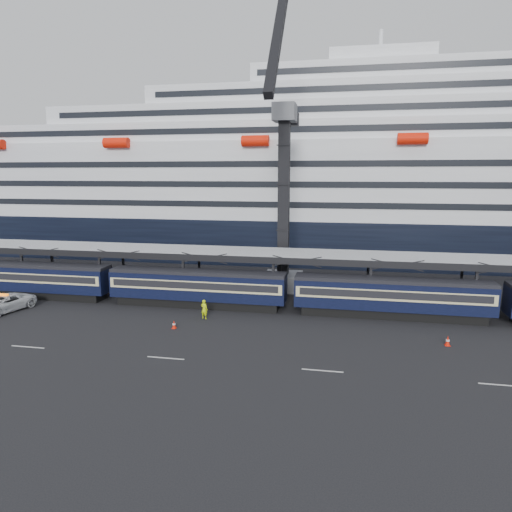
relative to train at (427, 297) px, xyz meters
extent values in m
cube|color=beige|center=(-33.35, -14.00, -2.19)|extent=(3.00, 0.15, 0.02)
cube|color=beige|center=(-21.35, -14.00, -2.19)|extent=(3.00, 0.15, 0.02)
cube|color=beige|center=(-9.35, -14.00, -2.19)|extent=(3.00, 0.15, 0.02)
cube|color=beige|center=(2.65, -14.00, -2.19)|extent=(3.00, 0.15, 0.02)
cube|color=black|center=(-43.35, 0.00, -1.75)|extent=(17.48, 2.40, 0.90)
cube|color=black|center=(-43.35, 0.00, 0.05)|extent=(19.00, 2.80, 2.70)
cube|color=beige|center=(-43.35, 0.00, 0.35)|extent=(18.62, 2.92, 1.05)
cube|color=black|center=(-43.35, 0.00, 0.40)|extent=(17.86, 2.98, 0.70)
cube|color=black|center=(-43.35, 0.00, 1.55)|extent=(19.00, 2.50, 0.35)
cube|color=black|center=(-23.35, 0.00, -1.75)|extent=(17.48, 2.40, 0.90)
cube|color=black|center=(-23.35, 0.00, 0.05)|extent=(19.00, 2.80, 2.70)
cube|color=beige|center=(-23.35, 0.00, 0.35)|extent=(18.62, 2.92, 1.05)
cube|color=black|center=(-23.35, 0.00, 0.40)|extent=(17.86, 2.98, 0.70)
cube|color=black|center=(-23.35, 0.00, 1.55)|extent=(19.00, 2.50, 0.35)
cube|color=black|center=(-3.35, 0.00, -1.75)|extent=(17.48, 2.40, 0.90)
cube|color=black|center=(-3.35, 0.00, 0.05)|extent=(19.00, 2.80, 2.70)
cube|color=beige|center=(-3.35, 0.00, 0.35)|extent=(18.62, 2.92, 1.05)
cube|color=black|center=(-3.35, 0.00, 0.40)|extent=(17.86, 2.98, 0.70)
cube|color=black|center=(-3.35, 0.00, 1.55)|extent=(19.00, 2.50, 0.35)
cube|color=#9B9CA3|center=(4.65, 4.00, 3.20)|extent=(130.00, 6.00, 0.25)
cube|color=black|center=(4.65, 1.00, 2.90)|extent=(130.00, 0.25, 0.70)
cube|color=black|center=(4.65, 7.00, 2.90)|extent=(130.00, 0.25, 0.70)
cube|color=black|center=(-45.35, 1.20, 0.50)|extent=(0.25, 0.25, 5.40)
cube|color=black|center=(-45.35, 6.80, 0.50)|extent=(0.25, 0.25, 5.40)
cube|color=black|center=(-35.35, 1.20, 0.50)|extent=(0.25, 0.25, 5.40)
cube|color=black|center=(-35.35, 6.80, 0.50)|extent=(0.25, 0.25, 5.40)
cube|color=black|center=(-25.35, 1.20, 0.50)|extent=(0.25, 0.25, 5.40)
cube|color=black|center=(-25.35, 6.80, 0.50)|extent=(0.25, 0.25, 5.40)
cube|color=black|center=(-15.35, 1.20, 0.50)|extent=(0.25, 0.25, 5.40)
cube|color=black|center=(-15.35, 6.80, 0.50)|extent=(0.25, 0.25, 5.40)
cube|color=black|center=(-5.35, 1.20, 0.50)|extent=(0.25, 0.25, 5.40)
cube|color=black|center=(-5.35, 6.80, 0.50)|extent=(0.25, 0.25, 5.40)
cube|color=black|center=(4.65, 1.20, 0.50)|extent=(0.25, 0.25, 5.40)
cube|color=black|center=(4.65, 6.80, 0.50)|extent=(0.25, 0.25, 5.40)
cube|color=black|center=(4.65, 36.00, 1.30)|extent=(200.00, 28.00, 7.00)
cube|color=silver|center=(4.65, 36.00, 10.80)|extent=(190.00, 26.88, 12.00)
cube|color=silver|center=(4.65, 36.00, 18.30)|extent=(160.00, 24.64, 3.00)
cube|color=black|center=(4.65, 23.63, 18.30)|extent=(153.60, 0.12, 0.90)
cube|color=silver|center=(4.65, 36.00, 21.30)|extent=(124.00, 21.84, 3.00)
cube|color=black|center=(4.65, 25.03, 21.30)|extent=(119.04, 0.12, 0.90)
cube|color=silver|center=(4.65, 36.00, 24.30)|extent=(90.00, 19.04, 3.00)
cube|color=black|center=(4.65, 26.43, 24.30)|extent=(86.40, 0.12, 0.90)
cube|color=silver|center=(4.65, 36.00, 27.30)|extent=(56.00, 16.24, 3.00)
cube|color=black|center=(4.65, 27.83, 27.30)|extent=(53.76, 0.12, 0.90)
cube|color=silver|center=(-3.35, 36.00, 29.80)|extent=(16.00, 12.00, 2.50)
cylinder|color=#FF1D08|center=(-43.35, 21.96, 16.60)|extent=(4.00, 1.60, 1.60)
cylinder|color=#FF1D08|center=(-21.35, 21.96, 16.60)|extent=(4.00, 1.60, 1.60)
cylinder|color=#FF1D08|center=(0.65, 21.96, 16.60)|extent=(4.00, 1.60, 1.60)
cube|color=#4D4F55|center=(-15.35, 9.00, -1.20)|extent=(4.50, 4.50, 2.00)
cube|color=black|center=(-15.35, 9.00, 8.80)|extent=(1.30, 1.30, 18.00)
cube|color=#4D4F55|center=(-15.35, 9.00, 18.80)|extent=(2.60, 3.20, 2.00)
cube|color=black|center=(-15.35, 3.21, 25.69)|extent=(0.90, 12.26, 14.37)
cube|color=black|center=(-15.35, 11.52, 18.80)|extent=(0.90, 5.04, 0.90)
cube|color=black|center=(-15.35, 14.04, 18.60)|extent=(2.20, 1.60, 1.60)
imported|color=silver|center=(-42.35, -5.76, -1.34)|extent=(4.21, 6.72, 1.73)
imported|color=#DEFF0D|center=(-21.36, -4.05, -1.24)|extent=(0.79, 0.62, 1.93)
cube|color=#FF1D08|center=(-23.23, -7.34, -2.18)|extent=(0.39, 0.39, 0.04)
cone|color=#FF1D08|center=(-23.23, -7.34, -1.79)|extent=(0.33, 0.33, 0.74)
cylinder|color=white|center=(-23.23, -7.34, -1.79)|extent=(0.28, 0.28, 0.12)
cube|color=#FF1D08|center=(0.58, -7.06, -2.18)|extent=(0.42, 0.42, 0.04)
cone|color=#FF1D08|center=(0.58, -7.06, -1.76)|extent=(0.35, 0.35, 0.80)
cylinder|color=white|center=(0.58, -7.06, -1.76)|extent=(0.30, 0.30, 0.13)
camera|label=1|loc=(-8.15, -45.28, 11.78)|focal=32.00mm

